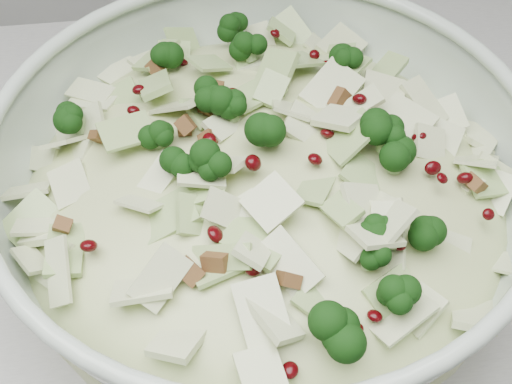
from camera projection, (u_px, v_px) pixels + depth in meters
mixing_bowl at (264, 204)px, 0.55m from camera, size 0.52×0.52×0.16m
salad at (264, 181)px, 0.53m from camera, size 0.42×0.42×0.16m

